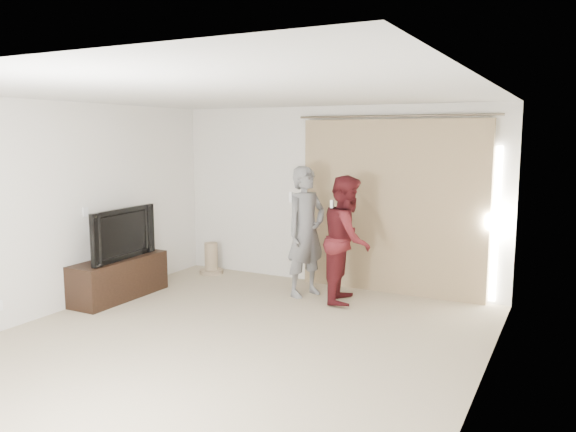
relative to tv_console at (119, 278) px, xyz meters
The scene contains 10 objects.
floor 2.39m from the tv_console, 17.56° to the right, with size 5.50×5.50×0.00m, color tan.
wall_back 3.21m from the tv_console, 41.91° to the left, with size 5.00×0.04×2.60m, color silver.
wall_left 1.27m from the tv_console, 108.15° to the right, with size 0.04×5.50×2.60m.
ceiling 3.33m from the tv_console, 17.56° to the right, with size 5.00×5.50×0.01m, color silver.
curtain 3.85m from the tv_console, 31.70° to the left, with size 2.80×0.11×2.46m.
tv_console is the anchor object (origin of this frame).
tv 0.61m from the tv_console, 90.00° to the left, with size 1.19×0.16×0.68m, color black.
scratching_post 1.72m from the tv_console, 79.15° to the left, with size 0.37×0.37×0.50m.
person_man 2.61m from the tv_console, 30.44° to the left, with size 0.64×0.76×1.77m.
person_woman 3.12m from the tv_console, 24.75° to the left, with size 0.81×0.94×1.67m.
Camera 1 is at (3.16, -4.77, 2.19)m, focal length 35.00 mm.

